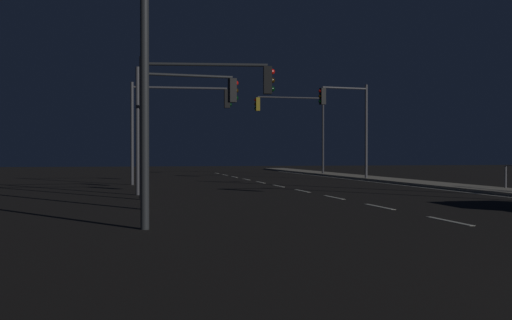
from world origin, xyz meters
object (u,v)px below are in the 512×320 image
(traffic_light_mid_right, at_px, (177,112))
(traffic_light_far_center, at_px, (185,105))
(traffic_light_far_right, at_px, (294,117))
(traffic_light_mid_left, at_px, (346,113))
(street_lamp_median, at_px, (153,37))
(traffic_light_near_right, at_px, (203,98))

(traffic_light_mid_right, relative_size, traffic_light_far_center, 1.06)
(traffic_light_far_right, bearing_deg, traffic_light_mid_left, -85.97)
(traffic_light_far_center, distance_m, street_lamp_median, 6.83)
(traffic_light_mid_right, xyz_separation_m, traffic_light_far_center, (-0.39, -7.56, -0.27))
(traffic_light_near_right, bearing_deg, traffic_light_mid_left, 52.00)
(traffic_light_mid_left, distance_m, traffic_light_mid_right, 10.35)
(traffic_light_far_right, bearing_deg, street_lamp_median, -113.96)
(traffic_light_far_center, xyz_separation_m, traffic_light_near_right, (0.34, -2.91, 0.05))
(traffic_light_far_center, distance_m, traffic_light_near_right, 2.93)
(traffic_light_mid_right, distance_m, street_lamp_median, 14.24)
(traffic_light_far_right, bearing_deg, traffic_light_mid_right, -129.37)
(traffic_light_mid_right, bearing_deg, street_lamp_median, -97.84)
(traffic_light_near_right, bearing_deg, traffic_light_far_right, 66.66)
(traffic_light_far_right, height_order, traffic_light_near_right, traffic_light_far_right)
(traffic_light_mid_left, xyz_separation_m, traffic_light_far_center, (-10.45, -10.03, -0.52))
(traffic_light_far_center, height_order, traffic_light_near_right, traffic_light_near_right)
(traffic_light_far_center, bearing_deg, traffic_light_near_right, -83.34)
(traffic_light_mid_left, relative_size, street_lamp_median, 0.66)
(street_lamp_median, bearing_deg, traffic_light_mid_right, 82.16)
(traffic_light_far_center, height_order, traffic_light_far_right, traffic_light_far_right)
(traffic_light_mid_left, height_order, traffic_light_far_center, traffic_light_mid_left)
(traffic_light_mid_left, distance_m, traffic_light_far_center, 14.49)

